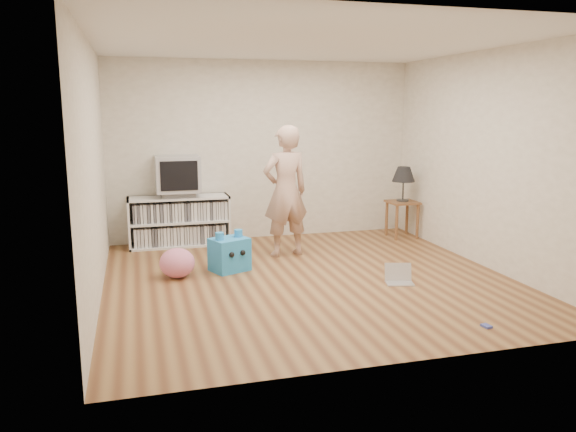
# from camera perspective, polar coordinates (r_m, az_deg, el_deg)

# --- Properties ---
(ground) EXTENTS (4.50, 4.50, 0.00)m
(ground) POSITION_cam_1_polar(r_m,az_deg,el_deg) (6.44, 2.08, -6.39)
(ground) COLOR brown
(ground) RESTS_ON ground
(walls) EXTENTS (4.52, 4.52, 2.60)m
(walls) POSITION_cam_1_polar(r_m,az_deg,el_deg) (6.19, 2.17, 5.19)
(walls) COLOR beige
(walls) RESTS_ON ground
(ceiling) EXTENTS (4.50, 4.50, 0.01)m
(ceiling) POSITION_cam_1_polar(r_m,az_deg,el_deg) (6.19, 2.26, 17.25)
(ceiling) COLOR white
(ceiling) RESTS_ON walls
(media_unit) EXTENTS (1.40, 0.45, 0.70)m
(media_unit) POSITION_cam_1_polar(r_m,az_deg,el_deg) (8.08, -10.98, -0.48)
(media_unit) COLOR white
(media_unit) RESTS_ON ground
(dvd_deck) EXTENTS (0.45, 0.35, 0.07)m
(dvd_deck) POSITION_cam_1_polar(r_m,az_deg,el_deg) (8.00, -11.07, 2.20)
(dvd_deck) COLOR gray
(dvd_deck) RESTS_ON media_unit
(crt_tv) EXTENTS (0.60, 0.53, 0.50)m
(crt_tv) POSITION_cam_1_polar(r_m,az_deg,el_deg) (7.96, -11.15, 4.23)
(crt_tv) COLOR #A4A4A9
(crt_tv) RESTS_ON dvd_deck
(side_table) EXTENTS (0.42, 0.42, 0.55)m
(side_table) POSITION_cam_1_polar(r_m,az_deg,el_deg) (8.58, 11.53, 0.60)
(side_table) COLOR brown
(side_table) RESTS_ON ground
(table_lamp) EXTENTS (0.34, 0.34, 0.52)m
(table_lamp) POSITION_cam_1_polar(r_m,az_deg,el_deg) (8.50, 11.66, 4.09)
(table_lamp) COLOR #333333
(table_lamp) RESTS_ON side_table
(person) EXTENTS (0.68, 0.51, 1.71)m
(person) POSITION_cam_1_polar(r_m,az_deg,el_deg) (7.28, -0.25, 2.51)
(person) COLOR tan
(person) RESTS_ON ground
(laptop) EXTENTS (0.35, 0.31, 0.21)m
(laptop) POSITION_cam_1_polar(r_m,az_deg,el_deg) (6.41, 11.19, -6.16)
(laptop) COLOR silver
(laptop) RESTS_ON ground
(playing_cards) EXTENTS (0.08, 0.10, 0.02)m
(playing_cards) POSITION_cam_1_polar(r_m,az_deg,el_deg) (5.37, 19.51, -10.49)
(playing_cards) COLOR #4350B4
(playing_cards) RESTS_ON ground
(plush_blue) EXTENTS (0.51, 0.47, 0.48)m
(plush_blue) POSITION_cam_1_polar(r_m,az_deg,el_deg) (6.74, -5.96, -3.84)
(plush_blue) COLOR #228BD9
(plush_blue) RESTS_ON ground
(plush_pink) EXTENTS (0.51, 0.51, 0.34)m
(plush_pink) POSITION_cam_1_polar(r_m,az_deg,el_deg) (6.57, -11.20, -4.70)
(plush_pink) COLOR pink
(plush_pink) RESTS_ON ground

